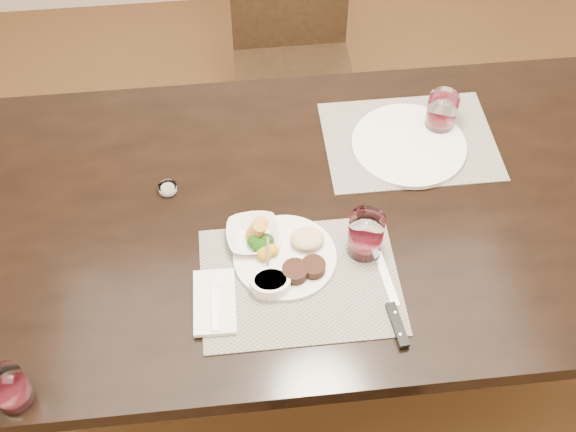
{
  "coord_description": "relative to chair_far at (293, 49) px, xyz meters",
  "views": [
    {
      "loc": [
        -0.24,
        -1.13,
        2.16
      ],
      "look_at": [
        -0.12,
        -0.07,
        0.82
      ],
      "focal_mm": 45.0,
      "sensor_mm": 36.0,
      "label": 1
    }
  ],
  "objects": [
    {
      "name": "placemat_near",
      "position": [
        -0.11,
        -1.15,
        0.25
      ],
      "size": [
        0.46,
        0.34,
        0.0
      ],
      "primitive_type": "cube",
      "color": "slate",
      "rests_on": "dining_table"
    },
    {
      "name": "placemat_far",
      "position": [
        0.24,
        -0.73,
        0.25
      ],
      "size": [
        0.46,
        0.34,
        0.0
      ],
      "primitive_type": "cube",
      "color": "slate",
      "rests_on": "dining_table"
    },
    {
      "name": "wine_glass_side",
      "position": [
        -0.73,
        -1.37,
        0.29
      ],
      "size": [
        0.07,
        0.07,
        0.1
      ],
      "rotation": [
        0.0,
        0.0,
        -0.33
      ],
      "color": "white",
      "rests_on": "dining_table"
    },
    {
      "name": "chair_far",
      "position": [
        0.0,
        0.0,
        0.0
      ],
      "size": [
        0.42,
        0.42,
        0.9
      ],
      "color": "black",
      "rests_on": "ground"
    },
    {
      "name": "ground_plane",
      "position": [
        0.0,
        -0.93,
        -0.5
      ],
      "size": [
        4.5,
        4.5,
        0.0
      ],
      "primitive_type": "plane",
      "color": "#452C16",
      "rests_on": "ground"
    },
    {
      "name": "far_plate",
      "position": [
        0.23,
        -0.75,
        0.26
      ],
      "size": [
        0.31,
        0.31,
        0.01
      ],
      "primitive_type": "cylinder",
      "color": "silver",
      "rests_on": "placemat_far"
    },
    {
      "name": "napkin_fork",
      "position": [
        -0.31,
        -1.19,
        0.26
      ],
      "size": [
        0.1,
        0.17,
        0.02
      ],
      "rotation": [
        0.0,
        0.0,
        -0.02
      ],
      "color": "white",
      "rests_on": "placemat_near"
    },
    {
      "name": "dinner_plate",
      "position": [
        -0.13,
        -1.08,
        0.26
      ],
      "size": [
        0.25,
        0.25,
        0.04
      ],
      "rotation": [
        0.0,
        0.0,
        0.36
      ],
      "color": "silver",
      "rests_on": "placemat_near"
    },
    {
      "name": "salt_cellar",
      "position": [
        -0.42,
        -0.84,
        0.26
      ],
      "size": [
        0.05,
        0.05,
        0.02
      ],
      "rotation": [
        0.0,
        0.0,
        0.31
      ],
      "color": "white",
      "rests_on": "dining_table"
    },
    {
      "name": "wine_glass_near",
      "position": [
        0.05,
        -1.07,
        0.3
      ],
      "size": [
        0.08,
        0.08,
        0.12
      ],
      "rotation": [
        0.0,
        0.0,
        -0.28
      ],
      "color": "white",
      "rests_on": "placemat_near"
    },
    {
      "name": "sauce_ramekin",
      "position": [
        -0.18,
        -1.16,
        0.27
      ],
      "size": [
        0.09,
        0.14,
        0.07
      ],
      "rotation": [
        0.0,
        0.0,
        -0.12
      ],
      "color": "silver",
      "rests_on": "placemat_near"
    },
    {
      "name": "steak_knife",
      "position": [
        0.09,
        -1.26,
        0.26
      ],
      "size": [
        0.04,
        0.26,
        0.01
      ],
      "rotation": [
        0.0,
        0.0,
        0.1
      ],
      "color": "silver",
      "rests_on": "placemat_near"
    },
    {
      "name": "dining_table",
      "position": [
        0.0,
        -0.93,
        0.16
      ],
      "size": [
        2.0,
        1.0,
        0.75
      ],
      "color": "black",
      "rests_on": "ground"
    },
    {
      "name": "cracker_bowl",
      "position": [
        -0.21,
        -1.02,
        0.27
      ],
      "size": [
        0.13,
        0.13,
        0.06
      ],
      "rotation": [
        0.0,
        0.0,
        0.03
      ],
      "color": "silver",
      "rests_on": "placemat_near"
    },
    {
      "name": "wine_glass_far",
      "position": [
        0.33,
        -0.69,
        0.3
      ],
      "size": [
        0.08,
        0.08,
        0.11
      ],
      "rotation": [
        0.0,
        0.0,
        0.27
      ],
      "color": "white",
      "rests_on": "placemat_far"
    }
  ]
}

